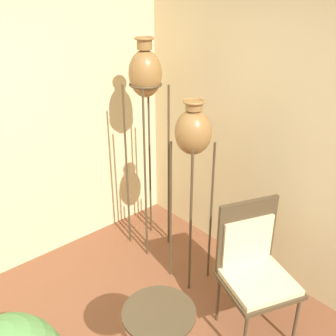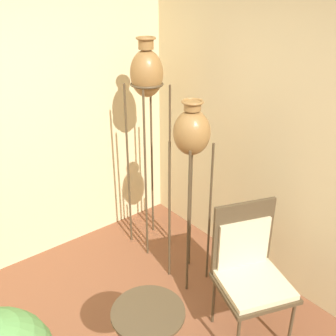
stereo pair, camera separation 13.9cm
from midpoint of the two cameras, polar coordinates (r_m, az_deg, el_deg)
name	(u,v)px [view 1 (the left image)]	position (r m, az deg, el deg)	size (l,w,h in m)	color
wall_right	(321,143)	(3.09, 20.18, 3.43)	(0.06, 7.76, 2.70)	beige
vase_stand_tall	(145,80)	(3.42, -4.49, 12.59)	(0.30, 0.30, 2.02)	#473823
vase_stand_medium	(193,137)	(3.02, 2.34, 4.54)	(0.29, 0.29, 1.64)	#473823
chair	(254,264)	(2.98, 10.99, -13.53)	(0.63, 0.61, 1.04)	#473823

